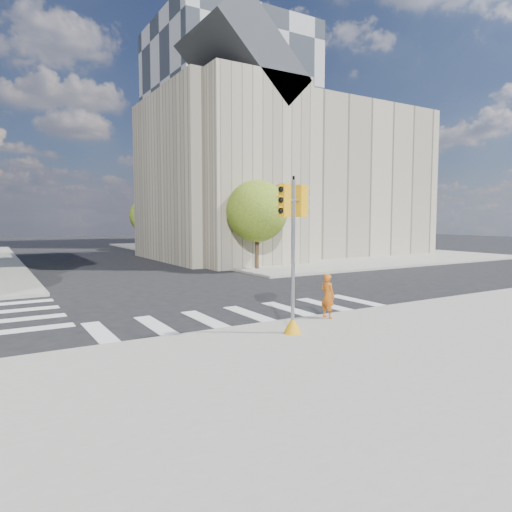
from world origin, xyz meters
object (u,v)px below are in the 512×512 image
(lamp_far, at_px, (170,208))
(photographer, at_px, (328,296))
(lamp_near, at_px, (235,205))
(traffic_signal, at_px, (293,267))

(lamp_far, height_order, photographer, lamp_far)
(photographer, bearing_deg, lamp_far, -19.55)
(lamp_near, xyz_separation_m, photographer, (-6.45, -18.60, -3.66))
(lamp_near, bearing_deg, traffic_signal, -113.82)
(lamp_far, height_order, traffic_signal, lamp_far)
(photographer, bearing_deg, traffic_signal, 107.57)
(traffic_signal, bearing_deg, lamp_near, 52.37)
(lamp_near, relative_size, lamp_far, 1.00)
(lamp_near, xyz_separation_m, lamp_far, (0.00, 14.00, 0.00))
(lamp_far, distance_m, photographer, 33.43)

